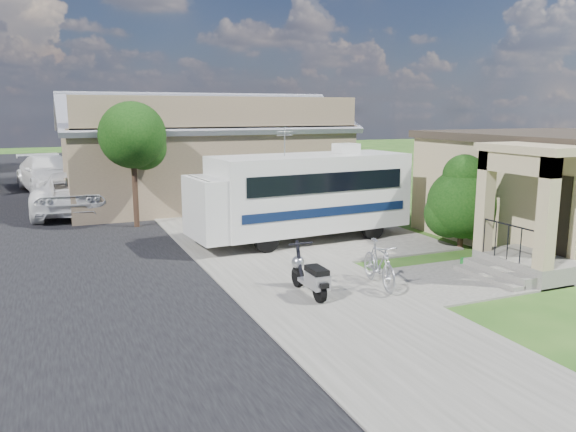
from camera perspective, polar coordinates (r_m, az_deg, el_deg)
name	(u,v)px	position (r m, az deg, el deg)	size (l,w,h in m)	color
ground	(345,282)	(14.23, 5.85, -6.73)	(120.00, 120.00, 0.00)	#1D4512
street_slab	(28,230)	(22.28, -24.91, -1.28)	(9.00, 80.00, 0.02)	black
sidewalk_slab	(204,216)	(22.96, -8.52, -0.02)	(4.00, 80.00, 0.06)	#5B5952
driveway_slab	(320,239)	(18.75, 3.23, -2.35)	(7.00, 6.00, 0.05)	#5B5952
walk_slab	(468,278)	(15.11, 17.80, -6.06)	(4.00, 3.00, 0.05)	#5B5952
house	(563,187)	(20.57, 26.14, 2.70)	(9.47, 7.80, 3.54)	#978960
warehouse	(202,159)	(26.76, -8.73, 5.72)	(12.50, 8.40, 5.04)	#7B634C
street_tree_a	(135,138)	(21.14, -15.26, 7.61)	(2.44, 2.40, 4.58)	black
street_tree_b	(107,127)	(31.06, -17.90, 8.60)	(2.44, 2.40, 4.73)	black
street_tree_c	(94,128)	(40.03, -19.12, 8.46)	(2.44, 2.40, 4.42)	black
motorhome	(302,193)	(18.28, 1.47, 2.33)	(7.39, 2.83, 3.71)	silver
shrub	(463,200)	(18.23, 17.33, 1.54)	(2.39, 2.28, 2.94)	black
scooter	(311,277)	(12.88, 2.32, -6.19)	(0.61, 1.73, 1.14)	black
bicycle	(379,266)	(13.67, 9.23, -5.09)	(0.53, 1.87, 1.12)	#9E9FA5
pickup_truck	(73,192)	(25.21, -20.98, 2.29)	(2.91, 6.31, 1.75)	white
van	(50,174)	(32.47, -23.04, 3.99)	(2.63, 6.48, 1.88)	white
garden_hose	(468,263)	(16.28, 17.81, -4.61)	(0.42, 0.42, 0.19)	#167224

